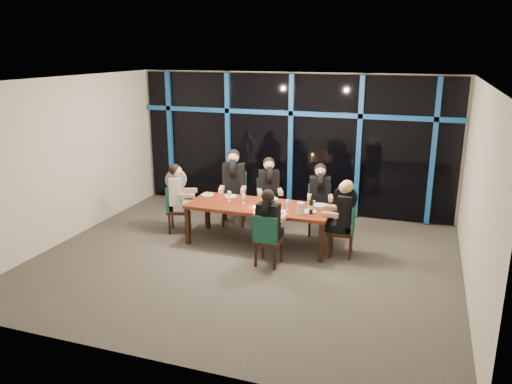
% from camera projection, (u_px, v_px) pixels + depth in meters
% --- Properties ---
extents(room, '(7.04, 7.00, 3.02)m').
position_uv_depth(room, '(244.00, 143.00, 7.93)').
color(room, '#54504A').
rests_on(room, ground).
extents(window_wall, '(6.86, 0.43, 2.94)m').
position_uv_depth(window_wall, '(292.00, 141.00, 10.73)').
color(window_wall, black).
rests_on(window_wall, ground).
extents(dining_table, '(2.60, 1.00, 0.75)m').
position_uv_depth(dining_table, '(260.00, 209.00, 9.03)').
color(dining_table, maroon).
rests_on(dining_table, ground).
extents(chair_far_left, '(0.60, 0.60, 1.05)m').
position_uv_depth(chair_far_left, '(234.00, 195.00, 10.20)').
color(chair_far_left, black).
rests_on(chair_far_left, ground).
extents(chair_far_mid, '(0.59, 0.59, 0.97)m').
position_uv_depth(chair_far_mid, '(268.00, 200.00, 10.03)').
color(chair_far_mid, black).
rests_on(chair_far_mid, ground).
extents(chair_far_right, '(0.53, 0.53, 0.94)m').
position_uv_depth(chair_far_right, '(319.00, 206.00, 9.66)').
color(chair_far_right, black).
rests_on(chair_far_right, ground).
extents(chair_end_left, '(0.55, 0.55, 0.93)m').
position_uv_depth(chair_end_left, '(175.00, 206.00, 9.70)').
color(chair_end_left, black).
rests_on(chair_end_left, ground).
extents(chair_end_right, '(0.46, 0.46, 0.92)m').
position_uv_depth(chair_end_right, '(346.00, 228.00, 8.56)').
color(chair_end_right, black).
rests_on(chair_end_right, ground).
extents(chair_near_mid, '(0.43, 0.43, 0.90)m').
position_uv_depth(chair_near_mid, '(267.00, 238.00, 8.14)').
color(chair_near_mid, black).
rests_on(chair_near_mid, ground).
extents(diner_far_left, '(0.61, 0.71, 1.03)m').
position_uv_depth(diner_far_left, '(234.00, 176.00, 10.00)').
color(diner_far_left, black).
rests_on(diner_far_left, ground).
extents(diner_far_mid, '(0.61, 0.67, 0.95)m').
position_uv_depth(diner_far_mid, '(269.00, 182.00, 9.85)').
color(diner_far_mid, black).
rests_on(diner_far_mid, ground).
extents(diner_far_right, '(0.53, 0.63, 0.92)m').
position_uv_depth(diner_far_right, '(320.00, 189.00, 9.48)').
color(diner_far_right, black).
rests_on(diner_far_right, ground).
extents(diner_end_left, '(0.63, 0.56, 0.91)m').
position_uv_depth(diner_end_left, '(178.00, 188.00, 9.60)').
color(diner_end_left, black).
rests_on(diner_end_left, ground).
extents(diner_end_right, '(0.59, 0.48, 0.90)m').
position_uv_depth(diner_end_right, '(343.00, 207.00, 8.47)').
color(diner_end_right, black).
rests_on(diner_end_right, ground).
extents(diner_near_mid, '(0.45, 0.56, 0.87)m').
position_uv_depth(diner_near_mid, '(269.00, 216.00, 8.11)').
color(diner_near_mid, black).
rests_on(diner_near_mid, ground).
extents(plate_far_left, '(0.24, 0.24, 0.01)m').
position_uv_depth(plate_far_left, '(231.00, 196.00, 9.52)').
color(plate_far_left, white).
rests_on(plate_far_left, dining_table).
extents(plate_far_mid, '(0.24, 0.24, 0.01)m').
position_uv_depth(plate_far_mid, '(272.00, 199.00, 9.35)').
color(plate_far_mid, white).
rests_on(plate_far_mid, dining_table).
extents(plate_far_right, '(0.24, 0.24, 0.01)m').
position_uv_depth(plate_far_right, '(320.00, 205.00, 8.98)').
color(plate_far_right, white).
rests_on(plate_far_right, dining_table).
extents(plate_end_left, '(0.24, 0.24, 0.01)m').
position_uv_depth(plate_end_left, '(207.00, 195.00, 9.63)').
color(plate_end_left, white).
rests_on(plate_end_left, dining_table).
extents(plate_end_right, '(0.24, 0.24, 0.01)m').
position_uv_depth(plate_end_right, '(310.00, 211.00, 8.64)').
color(plate_end_right, white).
rests_on(plate_end_right, dining_table).
extents(plate_near_mid, '(0.24, 0.24, 0.01)m').
position_uv_depth(plate_near_mid, '(280.00, 211.00, 8.64)').
color(plate_near_mid, white).
rests_on(plate_near_mid, dining_table).
extents(wine_bottle, '(0.08, 0.08, 0.33)m').
position_uv_depth(wine_bottle, '(311.00, 207.00, 8.51)').
color(wine_bottle, black).
rests_on(wine_bottle, dining_table).
extents(water_pitcher, '(0.13, 0.12, 0.21)m').
position_uv_depth(water_pitcher, '(301.00, 209.00, 8.47)').
color(water_pitcher, silver).
rests_on(water_pitcher, dining_table).
extents(tea_light, '(0.05, 0.05, 0.03)m').
position_uv_depth(tea_light, '(255.00, 207.00, 8.87)').
color(tea_light, '#FF9F4C').
rests_on(tea_light, dining_table).
extents(wine_glass_a, '(0.07, 0.07, 0.18)m').
position_uv_depth(wine_glass_a, '(243.00, 197.00, 9.08)').
color(wine_glass_a, silver).
rests_on(wine_glass_a, dining_table).
extents(wine_glass_b, '(0.07, 0.07, 0.18)m').
position_uv_depth(wine_glass_b, '(269.00, 198.00, 8.96)').
color(wine_glass_b, silver).
rests_on(wine_glass_b, dining_table).
extents(wine_glass_c, '(0.06, 0.06, 0.16)m').
position_uv_depth(wine_glass_c, '(288.00, 203.00, 8.76)').
color(wine_glass_c, silver).
rests_on(wine_glass_c, dining_table).
extents(wine_glass_d, '(0.07, 0.07, 0.18)m').
position_uv_depth(wine_glass_d, '(229.00, 194.00, 9.22)').
color(wine_glass_d, white).
rests_on(wine_glass_d, dining_table).
extents(wine_glass_e, '(0.06, 0.06, 0.16)m').
position_uv_depth(wine_glass_e, '(313.00, 203.00, 8.74)').
color(wine_glass_e, white).
rests_on(wine_glass_e, dining_table).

